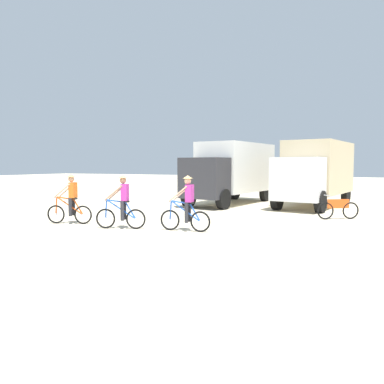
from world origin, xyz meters
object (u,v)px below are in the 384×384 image
box_truck_white_box (232,170)px  box_truck_tan_camper (316,170)px  bicycle_spare (338,209)px  cyclist_orange_shirt (71,201)px  cyclist_cowboy_hat (122,204)px  cyclist_near_camera (187,205)px

box_truck_white_box → box_truck_tan_camper: bearing=7.9°
box_truck_white_box → bicycle_spare: bearing=-34.5°
cyclist_orange_shirt → cyclist_cowboy_hat: same height
box_truck_white_box → cyclist_cowboy_hat: box_truck_white_box is taller
box_truck_tan_camper → cyclist_cowboy_hat: (-5.04, -10.03, -1.03)m
cyclist_orange_shirt → bicycle_spare: size_ratio=1.21×
box_truck_white_box → cyclist_near_camera: 9.12m
box_truck_white_box → box_truck_tan_camper: 4.44m
cyclist_orange_shirt → cyclist_cowboy_hat: size_ratio=1.00×
cyclist_cowboy_hat → bicycle_spare: bearing=40.2°
cyclist_cowboy_hat → cyclist_near_camera: same height
cyclist_cowboy_hat → bicycle_spare: 8.44m
cyclist_orange_shirt → cyclist_cowboy_hat: (2.34, -0.10, 0.00)m
cyclist_cowboy_hat → bicycle_spare: (6.44, 5.44, -0.45)m
cyclist_near_camera → box_truck_white_box: bearing=99.7°
box_truck_white_box → bicycle_spare: box_truck_white_box is taller
cyclist_orange_shirt → cyclist_near_camera: same height
cyclist_orange_shirt → bicycle_spare: 10.29m
bicycle_spare → box_truck_tan_camper: bearing=107.0°
box_truck_tan_camper → cyclist_near_camera: bearing=-106.7°
box_truck_white_box → box_truck_tan_camper: size_ratio=1.00×
box_truck_tan_camper → cyclist_orange_shirt: size_ratio=3.87×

